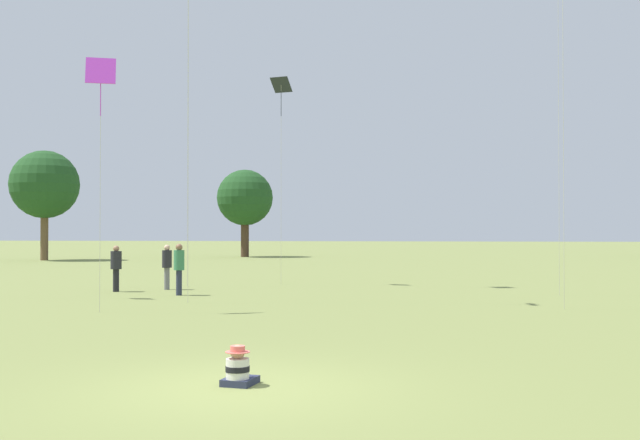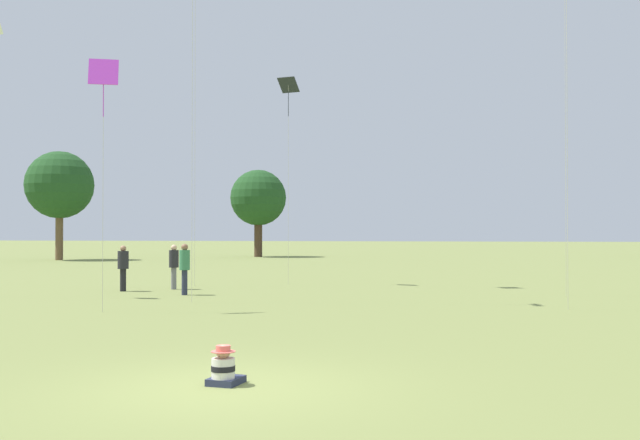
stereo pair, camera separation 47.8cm
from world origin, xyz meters
name	(u,v)px [view 2 (the right image)]	position (x,y,z in m)	size (l,w,h in m)	color
ground_plane	(223,388)	(0.00, 0.00, 0.00)	(300.00, 300.00, 0.00)	olive
seated_toddler	(224,368)	(-0.05, 0.23, 0.24)	(0.50, 0.58, 0.58)	#282D47
person_standing_0	(174,263)	(-6.93, 16.85, 1.00)	(0.46, 0.46, 1.69)	slate
person_standing_1	(185,264)	(-5.69, 14.52, 1.05)	(0.48, 0.48, 1.76)	#282D42
person_standing_2	(123,264)	(-8.44, 15.68, 0.99)	(0.44, 0.44, 1.68)	black
kite_0	(103,79)	(-6.07, 9.01, 6.34)	(0.85, 0.55, 6.92)	#B738C6
kite_2	(288,93)	(-3.19, 20.09, 7.92)	(0.90, 0.75, 8.52)	#1E2328
distant_tree_1	(60,185)	(-25.55, 42.67, 5.68)	(5.12, 5.12, 8.27)	brown
distant_tree_2	(258,198)	(-12.34, 51.92, 5.00)	(4.76, 4.76, 7.43)	#473323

